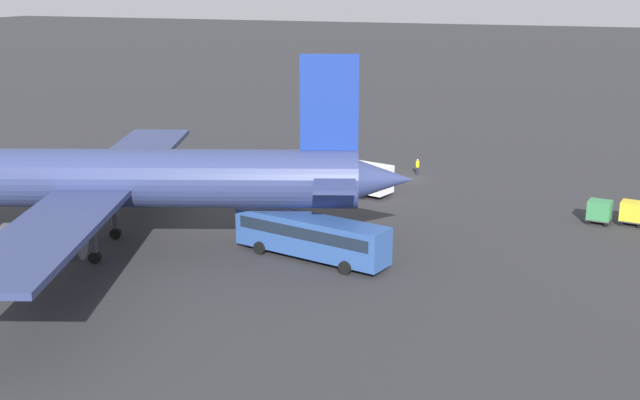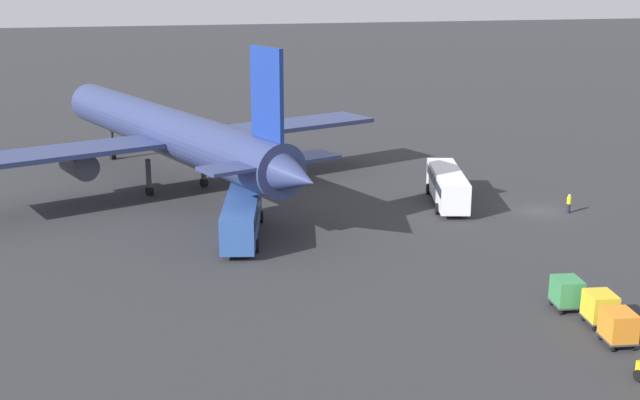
% 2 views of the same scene
% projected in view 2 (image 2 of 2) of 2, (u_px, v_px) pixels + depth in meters
% --- Properties ---
extents(ground_plane, '(600.00, 600.00, 0.00)m').
position_uv_depth(ground_plane, '(540.00, 211.00, 72.02)').
color(ground_plane, '#2D2D30').
extents(airplane, '(49.83, 43.89, 15.20)m').
position_uv_depth(airplane, '(168.00, 132.00, 78.40)').
color(airplane, navy).
rests_on(airplane, ground).
extents(shuttle_bus_near, '(11.48, 5.55, 3.09)m').
position_uv_depth(shuttle_bus_near, '(447.00, 184.00, 73.97)').
color(shuttle_bus_near, white).
rests_on(shuttle_bus_near, ground).
extents(shuttle_bus_far, '(12.82, 5.52, 3.27)m').
position_uv_depth(shuttle_bus_far, '(242.00, 213.00, 64.53)').
color(shuttle_bus_far, '#2D5199').
rests_on(shuttle_bus_far, ground).
extents(worker_person, '(0.38, 0.38, 1.74)m').
position_uv_depth(worker_person, '(569.00, 204.00, 71.26)').
color(worker_person, '#1E1E2D').
rests_on(worker_person, ground).
extents(cargo_cart_orange, '(2.24, 1.98, 2.06)m').
position_uv_depth(cargo_cart_orange, '(619.00, 326.00, 45.51)').
color(cargo_cart_orange, '#38383D').
rests_on(cargo_cart_orange, ground).
extents(cargo_cart_yellow, '(2.24, 1.98, 2.06)m').
position_uv_depth(cargo_cart_yellow, '(600.00, 307.00, 48.12)').
color(cargo_cart_yellow, '#38383D').
rests_on(cargo_cart_yellow, ground).
extents(cargo_cart_green, '(2.24, 1.98, 2.06)m').
position_uv_depth(cargo_cart_green, '(567.00, 292.00, 50.44)').
color(cargo_cart_green, '#38383D').
rests_on(cargo_cart_green, ground).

